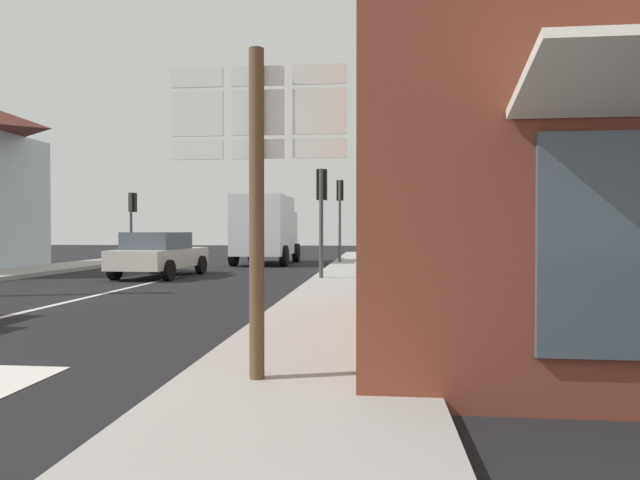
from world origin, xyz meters
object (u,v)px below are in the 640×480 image
delivery_truck (266,228)px  traffic_light_far_left (132,211)px  traffic_light_near_right (322,199)px  traffic_light_far_right (340,202)px  route_sign_post (257,178)px  sedan_far (160,254)px

delivery_truck → traffic_light_far_left: 6.51m
traffic_light_near_right → traffic_light_far_right: 8.31m
route_sign_post → traffic_light_near_right: 10.97m
sedan_far → traffic_light_near_right: traffic_light_near_right is taller
sedan_far → traffic_light_far_left: traffic_light_far_left is taller
traffic_light_near_right → traffic_light_far_right: (0.00, 8.31, 0.33)m
traffic_light_far_left → sedan_far: bearing=-59.4°
route_sign_post → traffic_light_far_right: traffic_light_far_right is taller
delivery_truck → traffic_light_far_left: size_ratio=1.52×
delivery_truck → route_sign_post: size_ratio=1.57×
route_sign_post → sedan_far: bearing=116.0°
traffic_light_near_right → traffic_light_far_left: 13.09m
route_sign_post → traffic_light_far_right: size_ratio=0.85×
route_sign_post → traffic_light_far_left: 22.14m
delivery_truck → traffic_light_far_right: bearing=-0.7°
delivery_truck → traffic_light_far_left: (-6.46, 0.29, 0.80)m
sedan_far → route_sign_post: 13.67m
route_sign_post → traffic_light_far_left: bearing=117.7°
sedan_far → route_sign_post: size_ratio=1.34×
sedan_far → traffic_light_far_left: 8.71m
traffic_light_far_left → route_sign_post: bearing=-62.3°
sedan_far → route_sign_post: bearing=-64.0°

